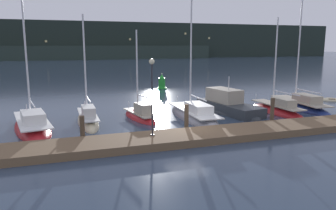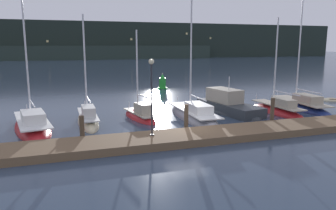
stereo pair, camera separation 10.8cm
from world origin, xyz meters
name	(u,v)px [view 2 (the right image)]	position (x,y,z in m)	size (l,w,h in m)	color
ground_plane	(187,133)	(0.00, 0.00, 0.00)	(400.00, 400.00, 0.00)	#2D3D51
dock	(196,136)	(0.00, -1.53, 0.23)	(32.44, 2.80, 0.45)	brown
mooring_pile_1	(82,129)	(-6.55, 0.12, 0.81)	(0.28, 0.28, 1.61)	#4C3D2D
mooring_pile_2	(186,119)	(0.00, 0.12, 0.95)	(0.28, 0.28, 1.90)	#4C3D2D
mooring_pile_3	(272,112)	(6.55, 0.12, 0.99)	(0.28, 0.28, 1.98)	#4C3D2D
sailboat_berth_2	(33,127)	(-9.57, 4.24, 0.14)	(3.48, 7.93, 10.40)	red
sailboat_berth_3	(88,121)	(-5.83, 4.97, 0.13)	(1.44, 6.30, 8.60)	beige
sailboat_berth_4	(140,117)	(-1.85, 5.17, 0.15)	(2.19, 5.21, 7.37)	red
sailboat_berth_5	(194,117)	(2.14, 3.95, 0.12)	(2.28, 8.43, 11.68)	gray
motorboat_berth_6	(228,108)	(5.86, 5.20, 0.35)	(3.64, 7.58, 3.62)	#2D3338
sailboat_berth_7	(277,111)	(9.62, 3.60, 0.16)	(1.72, 6.66, 8.44)	red
sailboat_berth_8	(300,106)	(12.93, 4.75, 0.18)	(2.72, 8.17, 12.32)	navy
channel_buoy	(162,83)	(5.07, 21.50, 0.76)	(1.31, 1.31, 2.02)	green
dock_lamppost	(152,85)	(-2.67, -1.24, 3.39)	(0.32, 0.32, 4.45)	#2D2D33
hillside_backdrop	(72,42)	(-2.26, 120.87, 6.79)	(240.00, 23.00, 14.69)	#1E2823
rowboat_adrift	(331,101)	(18.76, 7.07, 0.00)	(3.25, 2.39, 0.56)	beige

